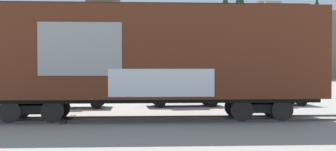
{
  "coord_description": "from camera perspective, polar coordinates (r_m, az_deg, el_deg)",
  "views": [
    {
      "loc": [
        -0.71,
        -17.31,
        2.24
      ],
      "look_at": [
        1.05,
        2.59,
        1.85
      ],
      "focal_mm": 43.22,
      "sensor_mm": 36.0,
      "label": 1
    }
  ],
  "objects": [
    {
      "name": "parked_car_silver",
      "position": [
        23.14,
        -13.65,
        -2.56
      ],
      "size": [
        4.43,
        1.99,
        1.51
      ],
      "color": "#B7BABF",
      "rests_on": "ground_plane"
    },
    {
      "name": "track",
      "position": [
        17.55,
        -8.8,
        -6.09
      ],
      "size": [
        60.02,
        3.98,
        0.08
      ],
      "color": "#4C4742",
      "rests_on": "ground_plane"
    },
    {
      "name": "freight_car",
      "position": [
        17.33,
        -2.82,
        2.95
      ],
      "size": [
        14.81,
        3.49,
        5.0
      ],
      "color": "#5B2B19",
      "rests_on": "ground_plane"
    },
    {
      "name": "hillside",
      "position": [
        94.13,
        -4.59,
        3.82
      ],
      "size": [
        140.81,
        38.75,
        18.11
      ],
      "color": "slate",
      "rests_on": "ground_plane"
    },
    {
      "name": "ground_plane",
      "position": [
        17.47,
        -2.69,
        -6.24
      ],
      "size": [
        260.0,
        260.0,
        0.0
      ],
      "primitive_type": "plane",
      "color": "gray"
    },
    {
      "name": "parked_car_white",
      "position": [
        24.96,
        14.05,
        -2.26
      ],
      "size": [
        4.85,
        2.13,
        1.56
      ],
      "color": "silver",
      "rests_on": "ground_plane"
    },
    {
      "name": "parked_car_blue",
      "position": [
        23.46,
        2.21,
        -2.3
      ],
      "size": [
        4.44,
        2.01,
        1.69
      ],
      "color": "navy",
      "rests_on": "ground_plane"
    },
    {
      "name": "flagpole",
      "position": [
        31.64,
        12.83,
        7.35
      ],
      "size": [
        1.6,
        0.66,
        8.63
      ],
      "color": "silver",
      "rests_on": "ground_plane"
    }
  ]
}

